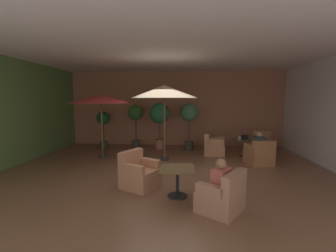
{
  "coord_description": "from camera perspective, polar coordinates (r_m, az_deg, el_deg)",
  "views": [
    {
      "loc": [
        0.6,
        -6.55,
        2.13
      ],
      "look_at": [
        0.0,
        0.44,
        1.35
      ],
      "focal_mm": 24.62,
      "sensor_mm": 36.0,
      "label": 1
    }
  ],
  "objects": [
    {
      "name": "ground_plane",
      "position": [
        6.92,
        -0.32,
        -11.7
      ],
      "size": [
        10.09,
        8.78,
        0.02
      ],
      "primitive_type": "cube",
      "color": "brown"
    },
    {
      "name": "wall_back_brick",
      "position": [
        10.92,
        1.75,
        4.29
      ],
      "size": [
        10.09,
        0.08,
        3.49
      ],
      "primitive_type": "cube",
      "color": "#A0674D",
      "rests_on": "ground_plane"
    },
    {
      "name": "wall_left_accent",
      "position": [
        8.63,
        -35.66,
        2.57
      ],
      "size": [
        0.08,
        8.78,
        3.49
      ],
      "primitive_type": "cube",
      "color": "#577B41",
      "rests_on": "ground_plane"
    },
    {
      "name": "ceiling_slab",
      "position": [
        6.72,
        -0.34,
        18.24
      ],
      "size": [
        10.09,
        8.78,
        0.06
      ],
      "primitive_type": "cube",
      "color": "silver",
      "rests_on": "wall_back_brick"
    },
    {
      "name": "cafe_table_front_left",
      "position": [
        9.25,
        18.31,
        -3.96
      ],
      "size": [
        0.78,
        0.78,
        0.65
      ],
      "color": "black",
      "rests_on": "ground_plane"
    },
    {
      "name": "armchair_front_left_north",
      "position": [
        8.32,
        21.65,
        -6.65
      ],
      "size": [
        0.9,
        0.93,
        0.84
      ],
      "color": "#A66A44",
      "rests_on": "ground_plane"
    },
    {
      "name": "armchair_front_left_east",
      "position": [
        10.24,
        21.58,
        -4.26
      ],
      "size": [
        1.03,
        1.03,
        0.88
      ],
      "color": "#AB7651",
      "rests_on": "ground_plane"
    },
    {
      "name": "armchair_front_left_south",
      "position": [
        9.27,
        11.33,
        -5.0
      ],
      "size": [
        0.88,
        0.86,
        0.86
      ],
      "color": "#B37751",
      "rests_on": "ground_plane"
    },
    {
      "name": "cafe_table_front_right",
      "position": [
        5.2,
        2.35,
        -12.04
      ],
      "size": [
        0.75,
        0.75,
        0.65
      ],
      "color": "black",
      "rests_on": "ground_plane"
    },
    {
      "name": "armchair_front_right_north",
      "position": [
        4.74,
        13.28,
        -16.56
      ],
      "size": [
        1.04,
        1.06,
        0.82
      ],
      "color": "#A47256",
      "rests_on": "ground_plane"
    },
    {
      "name": "armchair_front_right_east",
      "position": [
        5.84,
        -7.17,
        -11.71
      ],
      "size": [
        1.04,
        1.04,
        0.89
      ],
      "color": "#B27452",
      "rests_on": "ground_plane"
    },
    {
      "name": "patio_umbrella_tall_red",
      "position": [
        8.8,
        -16.25,
        6.37
      ],
      "size": [
        2.37,
        2.37,
        2.34
      ],
      "color": "#2D2D2D",
      "rests_on": "ground_plane"
    },
    {
      "name": "patio_umbrella_center_beige",
      "position": [
        8.1,
        -0.88,
        8.43
      ],
      "size": [
        2.33,
        2.33,
        2.66
      ],
      "color": "#2D2D2D",
      "rests_on": "ground_plane"
    },
    {
      "name": "potted_tree_left_corner",
      "position": [
        9.92,
        5.26,
        2.52
      ],
      "size": [
        0.77,
        0.77,
        2.02
      ],
      "color": "#38372B",
      "rests_on": "ground_plane"
    },
    {
      "name": "potted_tree_mid_left",
      "position": [
        10.63,
        -15.73,
        0.84
      ],
      "size": [
        0.57,
        0.57,
        1.64
      ],
      "color": "#313729",
      "rests_on": "ground_plane"
    },
    {
      "name": "potted_tree_mid_right",
      "position": [
        10.44,
        -8.0,
        2.33
      ],
      "size": [
        0.67,
        0.67,
        1.93
      ],
      "color": "#3E382F",
      "rests_on": "ground_plane"
    },
    {
      "name": "potted_tree_right_corner",
      "position": [
        10.03,
        -2.14,
        2.6
      ],
      "size": [
        0.9,
        0.9,
        2.03
      ],
      "color": "#A7614C",
      "rests_on": "ground_plane"
    },
    {
      "name": "patron_blue_shirt",
      "position": [
        4.62,
        12.93,
        -12.15
      ],
      "size": [
        0.41,
        0.44,
        0.63
      ],
      "color": "#B6554A",
      "rests_on": "ground_plane"
    },
    {
      "name": "patron_by_window",
      "position": [
        8.27,
        21.63,
        -3.87
      ],
      "size": [
        0.43,
        0.31,
        0.64
      ],
      "color": "#344246",
      "rests_on": "ground_plane"
    },
    {
      "name": "iced_drink_cup",
      "position": [
        9.26,
        17.34,
        -2.79
      ],
      "size": [
        0.08,
        0.08,
        0.11
      ],
      "primitive_type": "cylinder",
      "color": "white",
      "rests_on": "cafe_table_front_left"
    },
    {
      "name": "open_laptop",
      "position": [
        9.2,
        18.27,
        -2.91
      ],
      "size": [
        0.37,
        0.31,
        0.2
      ],
      "color": "#9EA0A5",
      "rests_on": "cafe_table_front_left"
    }
  ]
}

